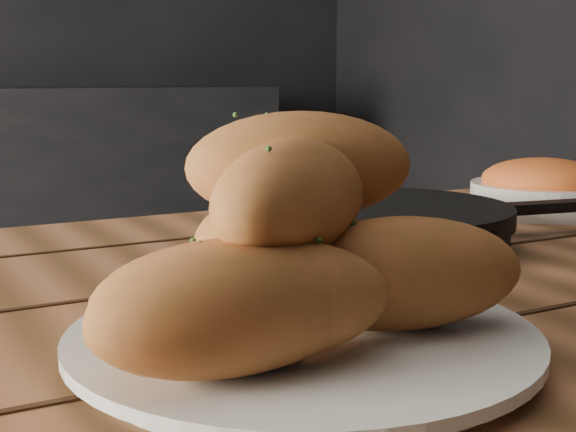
# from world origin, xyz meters

# --- Properties ---
(table) EXTENTS (1.43, 0.94, 0.75)m
(table) POSITION_xyz_m (0.50, -0.42, 0.65)
(table) COLOR #935737
(table) RESTS_ON ground
(plate) EXTENTS (0.31, 0.31, 0.02)m
(plate) POSITION_xyz_m (0.39, -0.52, 0.76)
(plate) COLOR silver
(plate) RESTS_ON table
(bread_rolls) EXTENTS (0.30, 0.25, 0.14)m
(bread_rolls) POSITION_xyz_m (0.38, -0.52, 0.82)
(bread_rolls) COLOR #AB592F
(bread_rolls) RESTS_ON plate
(skillet) EXTENTS (0.42, 0.29, 0.05)m
(skillet) POSITION_xyz_m (0.64, -0.25, 0.77)
(skillet) COLOR black
(skillet) RESTS_ON table
(bowl) EXTENTS (0.19, 0.19, 0.07)m
(bowl) POSITION_xyz_m (0.96, -0.18, 0.78)
(bowl) COLOR white
(bowl) RESTS_ON table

